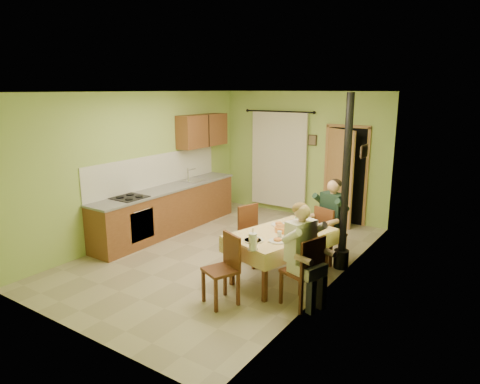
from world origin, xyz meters
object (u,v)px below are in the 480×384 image
Objects in this scene: man_right at (302,243)px; chair_near at (222,283)px; stove_flue at (344,207)px; chair_left at (254,246)px; man_far at (332,211)px; chair_right at (302,285)px; chair_far at (329,245)px; dining_table at (280,256)px.

chair_near is at bearing 139.65° from man_right.
stove_flue is at bearing -90.58° from chair_near.
chair_left is 1.41m from man_far.
man_right is at bearing 90.00° from chair_right.
chair_far is at bearing 153.14° from stove_flue.
chair_right is (0.93, 0.55, 0.00)m from chair_near.
chair_right is 0.35× the size of stove_flue.
man_right reaches higher than chair_right.
man_far is (0.65, 2.20, 0.59)m from chair_near.
dining_table is at bearing -81.94° from chair_near.
chair_near is (-0.30, -1.09, -0.09)m from dining_table.
stove_flue is at bearing 18.38° from man_right.
chair_right reaches higher than chair_far.
chair_near is at bearing 139.06° from chair_right.
chair_far is 0.69× the size of man_far.
chair_right reaches higher than chair_left.
chair_far and chair_near have the same top height.
man_right is at bearing -62.14° from chair_far.
chair_far is at bearing 144.98° from chair_left.
chair_right is 1.02× the size of chair_left.
man_far is (-0.28, 1.65, 0.59)m from chair_right.
chair_far is 0.34× the size of stove_flue.
man_far is (0.00, 0.01, 0.59)m from chair_far.
chair_right is at bearing -61.69° from chair_far.
chair_right is at bearing -89.46° from stove_flue.
man_far is at bearing -83.03° from chair_near.
man_right is (0.26, -1.64, 0.00)m from man_far.
man_far reaches higher than chair_left.
stove_flue is at bearing -8.34° from chair_far.
man_far is 1.66m from man_right.
man_far is at bearing 87.58° from dining_table.
chair_left is (-0.37, 1.42, 0.00)m from chair_near.
man_right is 0.50× the size of stove_flue.
dining_table is 0.64× the size of stove_flue.
chair_near is 0.99× the size of chair_left.
stove_flue reaches higher than chair_far.
man_far and man_right have the same top height.
stove_flue reaches higher than chair_left.
chair_far is at bearing 27.71° from man_right.
chair_near is at bearing -114.03° from stove_flue.
chair_left is at bearing 168.89° from dining_table.
stove_flue is at bearing 18.92° from chair_right.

